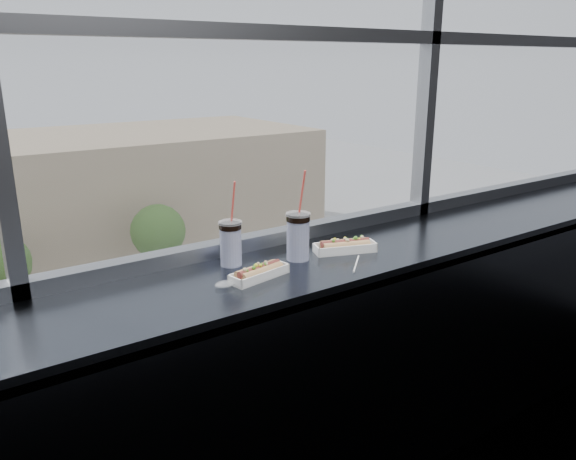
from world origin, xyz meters
TOP-DOWN VIEW (x-y plane):
  - wall_back_lower at (0.00, 1.50)m, footprint 6.00×0.00m
  - counter at (0.00, 1.23)m, footprint 6.00×0.55m
  - counter_fascia at (0.00, 0.97)m, footprint 6.00×0.04m
  - hotdog_tray_left at (-0.22, 1.18)m, footprint 0.26×0.12m
  - hotdog_tray_right at (0.25, 1.23)m, footprint 0.28×0.17m
  - soda_cup_left at (-0.23, 1.36)m, footprint 0.09×0.09m
  - soda_cup_right at (0.03, 1.27)m, footprint 0.10×0.10m
  - loose_straw at (0.18, 1.08)m, footprint 0.14×0.13m
  - wrapper at (-0.37, 1.17)m, footprint 0.09×0.06m
  - car_far_c at (13.27, 25.50)m, footprint 3.13×6.23m
  - car_near_e at (15.70, 17.50)m, footprint 3.03×6.78m
  - car_far_b at (1.70, 25.50)m, footprint 3.61×7.02m
  - car_near_c at (0.68, 17.50)m, footprint 2.87×6.53m
  - pedestrian_d at (9.78, 30.52)m, footprint 0.69×0.93m
  - tree_center at (1.92, 29.50)m, footprint 2.94×2.94m
  - tree_right at (10.27, 29.50)m, footprint 3.19×3.19m

SIDE VIEW (x-z plane):
  - car_far_c at x=13.27m, z-range -10.94..-8.94m
  - pedestrian_d at x=9.78m, z-range -10.96..-8.88m
  - car_near_c at x=0.68m, z-range -10.94..-8.79m
  - car_near_e at x=15.70m, z-range -10.94..-8.71m
  - car_far_b at x=1.70m, z-range -10.94..-8.70m
  - tree_center at x=1.92m, z-range -10.18..-5.60m
  - tree_right at x=10.27m, z-range -10.11..-5.13m
  - wall_back_lower at x=0.00m, z-range -2.45..3.55m
  - counter_fascia at x=0.00m, z-range 0.03..1.07m
  - counter at x=0.00m, z-range 1.04..1.10m
  - loose_straw at x=0.18m, z-range 1.10..1.11m
  - wrapper at x=-0.37m, z-range 1.10..1.12m
  - hotdog_tray_left at x=-0.22m, z-range 1.09..1.15m
  - hotdog_tray_right at x=0.25m, z-range 1.09..1.16m
  - soda_cup_left at x=-0.23m, z-range 1.03..1.37m
  - soda_cup_right at x=0.03m, z-range 1.02..1.40m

